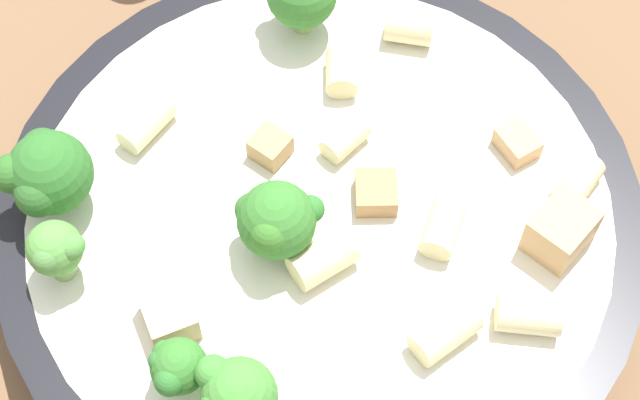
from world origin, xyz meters
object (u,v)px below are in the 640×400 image
broccoli_floret_3 (275,221)px  chicken_chunk_3 (561,230)px  rigatoni_0 (147,124)px  rigatoni_9 (342,72)px  broccoli_floret_4 (236,395)px  rigatoni_4 (341,138)px  broccoli_floret_0 (46,173)px  rigatoni_5 (577,184)px  rigatoni_1 (443,228)px  rigatoni_3 (445,333)px  rigatoni_6 (409,27)px  broccoli_floret_2 (176,367)px  rigatoni_7 (529,316)px  chicken_chunk_2 (169,314)px  chicken_chunk_4 (270,147)px  pasta_bowl (320,227)px  chicken_chunk_1 (376,193)px  chicken_chunk_0 (517,143)px  broccoli_floret_5 (56,251)px  rigatoni_8 (323,259)px

broccoli_floret_3 → chicken_chunk_3: bearing=19.2°
rigatoni_0 → rigatoni_9: 0.10m
broccoli_floret_4 → rigatoni_4: size_ratio=1.65×
broccoli_floret_0 → chicken_chunk_3: (0.22, 0.05, -0.01)m
broccoli_floret_3 → rigatoni_5: broccoli_floret_3 is taller
rigatoni_1 → rigatoni_3: bearing=-73.7°
rigatoni_9 → rigatoni_6: bearing=57.1°
broccoli_floret_2 → rigatoni_1: bearing=50.2°
rigatoni_7 → rigatoni_1: bearing=147.2°
broccoli_floret_4 → chicken_chunk_2: 0.05m
rigatoni_6 → broccoli_floret_0: bearing=-131.6°
broccoli_floret_4 → chicken_chunk_4: broccoli_floret_4 is taller
rigatoni_3 → pasta_bowl: bearing=148.4°
pasta_bowl → chicken_chunk_1: bearing=32.2°
rigatoni_4 → pasta_bowl: bearing=-86.8°
broccoli_floret_2 → rigatoni_3: bearing=28.5°
rigatoni_1 → rigatoni_7: bearing=-32.8°
broccoli_floret_3 → chicken_chunk_4: 0.05m
rigatoni_0 → chicken_chunk_2: size_ratio=1.19×
rigatoni_9 → chicken_chunk_2: 0.15m
chicken_chunk_1 → chicken_chunk_2: 0.11m
broccoli_floret_2 → chicken_chunk_0: bearing=56.1°
chicken_chunk_4 → broccoli_floret_5: bearing=-126.6°
rigatoni_5 → rigatoni_8: rigatoni_8 is taller
rigatoni_3 → rigatoni_7: (0.03, 0.02, 0.00)m
rigatoni_1 → rigatoni_8: size_ratio=0.91×
rigatoni_8 → chicken_chunk_4: (-0.04, 0.05, -0.00)m
rigatoni_9 → rigatoni_5: bearing=-11.9°
broccoli_floret_2 → broccoli_floret_3: bearing=77.5°
broccoli_floret_0 → rigatoni_6: broccoli_floret_0 is taller
broccoli_floret_4 → rigatoni_8: (0.01, 0.07, -0.01)m
broccoli_floret_0 → rigatoni_0: bearing=62.9°
broccoli_floret_0 → chicken_chunk_4: 0.10m
broccoli_floret_0 → broccoli_floret_4: size_ratio=1.17×
broccoli_floret_3 → rigatoni_4: 0.06m
rigatoni_7 → chicken_chunk_0: size_ratio=1.42×
chicken_chunk_2 → broccoli_floret_3: bearing=58.4°
broccoli_floret_0 → broccoli_floret_4: (0.11, -0.07, -0.00)m
rigatoni_7 → chicken_chunk_4: 0.14m
broccoli_floret_2 → rigatoni_8: size_ratio=1.05×
rigatoni_3 → rigatoni_7: same height
broccoli_floret_2 → rigatoni_6: size_ratio=1.28×
rigatoni_5 → rigatoni_8: size_ratio=0.95×
rigatoni_4 → chicken_chunk_1: (0.02, -0.02, -0.00)m
rigatoni_7 → chicken_chunk_4: (-0.13, 0.05, -0.00)m
rigatoni_8 → rigatoni_9: bearing=103.3°
broccoli_floret_2 → broccoli_floret_4: 0.03m
pasta_bowl → rigatoni_7: size_ratio=10.91×
chicken_chunk_1 → chicken_chunk_3: size_ratio=0.72×
chicken_chunk_0 → broccoli_floret_0: bearing=-153.9°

